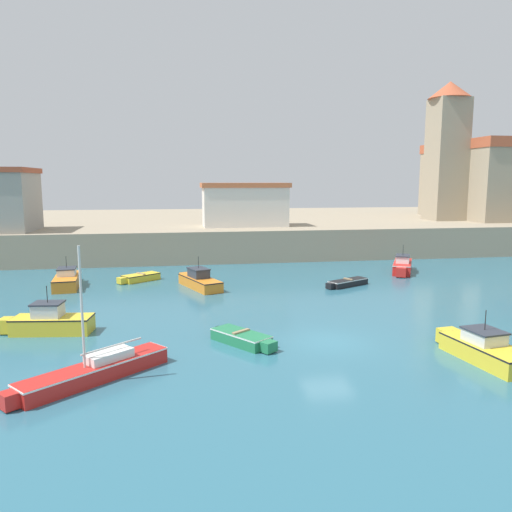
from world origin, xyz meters
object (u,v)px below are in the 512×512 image
dinghy_black_8 (347,283)px  sailboat_red_4 (95,370)px  dinghy_green_0 (243,338)px  motorboat_yellow_7 (49,322)px  dinghy_yellow_5 (140,277)px  motorboat_orange_1 (199,280)px  harbor_shed_mid_row (245,204)px  church (474,175)px  motorboat_yellow_3 (484,349)px  harbor_shed_far_end (1,199)px  motorboat_red_2 (402,266)px  motorboat_orange_6 (67,280)px

dinghy_black_8 → sailboat_red_4: bearing=-135.7°
dinghy_green_0 → motorboat_yellow_7: 10.49m
dinghy_yellow_5 → dinghy_black_8: 16.54m
motorboat_orange_1 → harbor_shed_mid_row: harbor_shed_mid_row is taller
church → harbor_shed_mid_row: 31.77m
dinghy_green_0 → dinghy_black_8: (9.81, 12.36, -0.04)m
sailboat_red_4 → church: 58.27m
motorboat_yellow_3 → dinghy_black_8: (-0.62, 16.36, -0.26)m
motorboat_orange_1 → harbor_shed_far_end: (-18.23, 14.50, 5.70)m
motorboat_red_2 → sailboat_red_4: bearing=-138.2°
dinghy_green_0 → church: 51.22m
motorboat_orange_1 → harbor_shed_mid_row: (5.77, 16.07, 4.97)m
motorboat_orange_1 → motorboat_orange_6: 10.11m
motorboat_yellow_7 → church: 56.35m
church → motorboat_red_2: bearing=-134.3°
motorboat_red_2 → harbor_shed_far_end: harbor_shed_far_end is taller
church → motorboat_orange_6: bearing=-156.1°
harbor_shed_far_end → motorboat_orange_1: bearing=-38.5°
dinghy_yellow_5 → harbor_shed_far_end: harbor_shed_far_end is taller
church → harbor_shed_mid_row: size_ratio=1.79×
motorboat_yellow_3 → motorboat_yellow_7: motorboat_yellow_7 is taller
sailboat_red_4 → dinghy_black_8: (16.34, 15.92, -0.16)m
dinghy_green_0 → church: size_ratio=0.22×
church → harbor_shed_far_end: church is taller
motorboat_yellow_3 → motorboat_orange_6: motorboat_orange_6 is taller
church → motorboat_yellow_3: bearing=-121.7°
motorboat_orange_1 → motorboat_red_2: (18.08, 3.49, 0.05)m
motorboat_red_2 → motorboat_orange_6: 28.06m
motorboat_orange_1 → motorboat_yellow_3: size_ratio=1.07×
harbor_shed_far_end → sailboat_red_4: bearing=-67.5°
motorboat_orange_1 → church: 43.85m
sailboat_red_4 → harbor_shed_mid_row: bearing=72.0°
motorboat_yellow_3 → sailboat_red_4: size_ratio=0.89×
motorboat_yellow_7 → dinghy_black_8: bearing=24.3°
dinghy_black_8 → harbor_shed_mid_row: size_ratio=0.41×
sailboat_red_4 → harbor_shed_far_end: size_ratio=0.82×
dinghy_green_0 → dinghy_yellow_5: (-6.09, 16.90, -0.01)m
motorboat_orange_6 → harbor_shed_far_end: (-8.30, 12.63, 5.68)m
harbor_shed_mid_row → dinghy_yellow_5: bearing=-129.0°
dinghy_black_8 → motorboat_yellow_3: bearing=-87.8°
dinghy_green_0 → church: church is taller
church → harbor_shed_mid_row: church is taller
dinghy_yellow_5 → harbor_shed_mid_row: harbor_shed_mid_row is taller
motorboat_yellow_7 → harbor_shed_far_end: 27.16m
motorboat_yellow_3 → dinghy_black_8: 16.37m
motorboat_orange_6 → dinghy_black_8: (21.22, -3.17, -0.29)m
motorboat_orange_6 → church: church is taller
motorboat_yellow_3 → motorboat_orange_6: size_ratio=0.95×
motorboat_orange_6 → dinghy_black_8: bearing=-8.5°
motorboat_orange_6 → dinghy_yellow_5: bearing=14.5°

